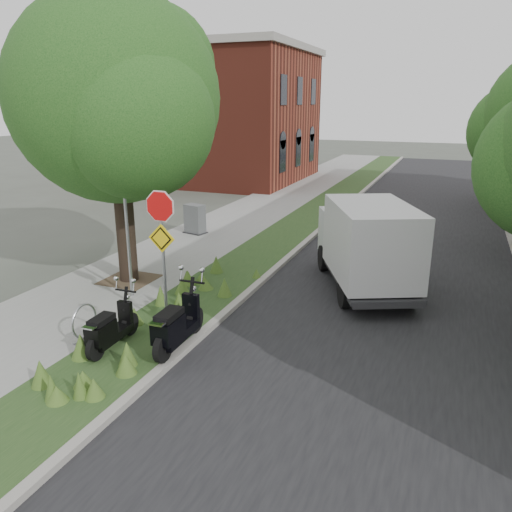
{
  "coord_description": "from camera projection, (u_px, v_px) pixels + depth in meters",
  "views": [
    {
      "loc": [
        4.36,
        -8.29,
        4.99
      ],
      "look_at": [
        -0.08,
        2.74,
        1.3
      ],
      "focal_mm": 35.0,
      "sensor_mm": 36.0,
      "label": 1
    }
  ],
  "objects": [
    {
      "name": "ground",
      "position": [
        210.0,
        352.0,
        10.38
      ],
      "size": [
        120.0,
        120.0,
        0.0
      ],
      "primitive_type": "plane",
      "color": "#4C5147",
      "rests_on": "ground"
    },
    {
      "name": "sidewalk_near",
      "position": [
        228.0,
        225.0,
        20.73
      ],
      "size": [
        3.5,
        60.0,
        0.12
      ],
      "primitive_type": "cube",
      "color": "gray",
      "rests_on": "ground"
    },
    {
      "name": "verge",
      "position": [
        291.0,
        232.0,
        19.75
      ],
      "size": [
        2.0,
        60.0,
        0.12
      ],
      "primitive_type": "cube",
      "color": "#23401B",
      "rests_on": "ground"
    },
    {
      "name": "kerb_near",
      "position": [
        315.0,
        234.0,
        19.4
      ],
      "size": [
        0.2,
        60.0,
        0.13
      ],
      "primitive_type": "cube",
      "color": "#9E9991",
      "rests_on": "ground"
    },
    {
      "name": "road",
      "position": [
        408.0,
        244.0,
        18.17
      ],
      "size": [
        7.0,
        60.0,
        0.01
      ],
      "primitive_type": "cube",
      "color": "black",
      "rests_on": "ground"
    },
    {
      "name": "street_tree_main",
      "position": [
        115.0,
        109.0,
        12.94
      ],
      "size": [
        6.21,
        5.54,
        7.66
      ],
      "color": "black",
      "rests_on": "ground"
    },
    {
      "name": "bare_post",
      "position": [
        126.0,
        221.0,
        12.48
      ],
      "size": [
        0.08,
        0.08,
        4.0
      ],
      "color": "#A5A8AD",
      "rests_on": "ground"
    },
    {
      "name": "bike_hoop",
      "position": [
        84.0,
        321.0,
        10.66
      ],
      "size": [
        0.06,
        0.78,
        0.77
      ],
      "color": "#A5A8AD",
      "rests_on": "ground"
    },
    {
      "name": "sign_assembly",
      "position": [
        162.0,
        231.0,
        10.7
      ],
      "size": [
        0.94,
        0.08,
        3.22
      ],
      "color": "#A5A8AD",
      "rests_on": "ground"
    },
    {
      "name": "brick_building",
      "position": [
        232.0,
        114.0,
        32.01
      ],
      "size": [
        9.4,
        10.4,
        8.3
      ],
      "color": "maroon",
      "rests_on": "ground"
    },
    {
      "name": "scooter_near",
      "position": [
        108.0,
        333.0,
        10.08
      ],
      "size": [
        0.39,
        1.7,
        0.81
      ],
      "color": "black",
      "rests_on": "ground"
    },
    {
      "name": "scooter_far",
      "position": [
        174.0,
        330.0,
        10.06
      ],
      "size": [
        0.44,
        1.97,
        0.94
      ],
      "color": "black",
      "rests_on": "ground"
    },
    {
      "name": "box_truck",
      "position": [
        366.0,
        241.0,
        13.47
      ],
      "size": [
        3.55,
        4.95,
        2.1
      ],
      "color": "#262628",
      "rests_on": "ground"
    },
    {
      "name": "utility_cabinet",
      "position": [
        195.0,
        219.0,
        19.16
      ],
      "size": [
        0.94,
        0.73,
        1.11
      ],
      "color": "#262628",
      "rests_on": "ground"
    }
  ]
}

